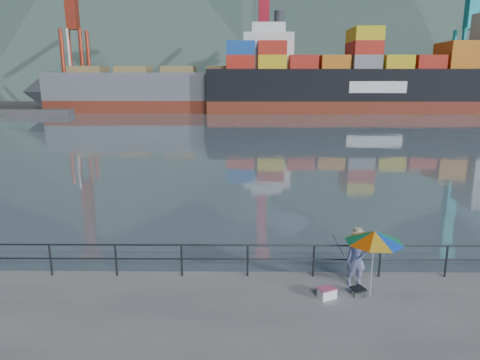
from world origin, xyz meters
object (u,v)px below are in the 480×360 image
container_ship (379,79)px  cooler_bag (327,293)px  fisherman (356,259)px  bulk_carrier (193,88)px  beach_umbrella (374,237)px

container_ship → cooler_bag: bearing=-107.8°
fisherman → cooler_bag: size_ratio=3.53×
cooler_bag → bulk_carrier: bulk_carrier is taller
beach_umbrella → fisherman: bearing=110.7°
fisherman → container_ship: bearing=72.2°
cooler_bag → container_ship: container_ship is taller
fisherman → container_ship: (21.77, 69.84, 5.03)m
bulk_carrier → cooler_bag: bearing=-80.6°
beach_umbrella → cooler_bag: size_ratio=4.56×
fisherman → beach_umbrella: size_ratio=0.77×
bulk_carrier → container_ship: bearing=-2.7°
fisherman → container_ship: 73.32m
beach_umbrella → bulk_carrier: size_ratio=0.04×
fisherman → bulk_carrier: bulk_carrier is taller
beach_umbrella → cooler_bag: 2.02m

